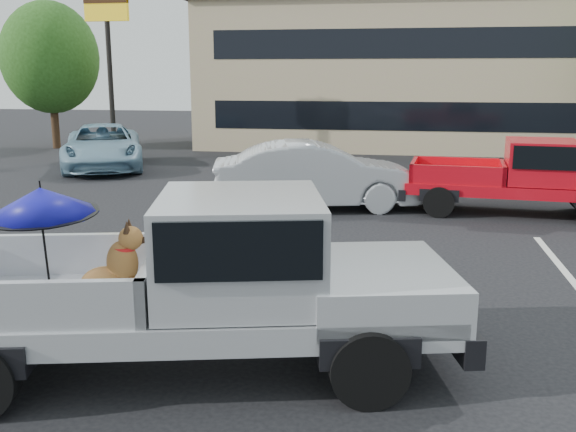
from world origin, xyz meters
name	(u,v)px	position (x,y,z in m)	size (l,w,h in m)	color
ground	(369,311)	(0.00, 0.00, 0.00)	(90.00, 90.00, 0.00)	black
stripe_left	(198,258)	(-3.00, 2.00, 0.00)	(0.12, 5.00, 0.01)	silver
stripe_right	(569,277)	(3.00, 2.00, 0.00)	(0.12, 5.00, 0.01)	silver
motel_building	(441,71)	(2.00, 20.99, 3.21)	(20.40, 8.40, 6.30)	tan
motel_sign	(107,29)	(-10.00, 14.00, 4.65)	(1.60, 0.22, 6.00)	black
tree_left	(50,58)	(-14.00, 17.00, 3.73)	(3.96, 3.96, 6.02)	#332114
tree_back	(527,44)	(6.00, 24.00, 4.41)	(4.68, 4.68, 7.11)	#332114
silver_pickup	(218,273)	(-1.51, -1.93, 1.05)	(5.99, 3.22, 2.06)	black
red_pickup	(533,174)	(3.27, 6.68, 0.91)	(5.20, 2.23, 1.67)	black
silver_sedan	(316,175)	(-1.56, 6.50, 0.78)	(1.65, 4.74, 1.56)	silver
blue_suv	(103,147)	(-9.33, 11.69, 0.73)	(2.43, 5.27, 1.46)	#7EA7BC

